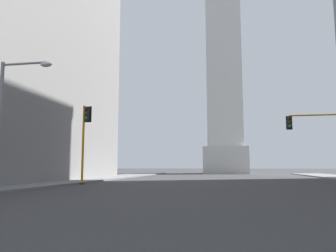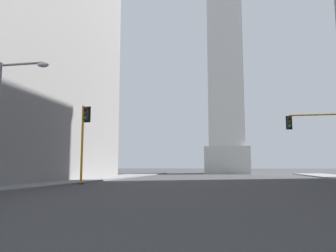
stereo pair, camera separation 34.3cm
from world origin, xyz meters
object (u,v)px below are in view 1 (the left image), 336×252
(traffic_light_mid_left, at_px, (85,132))
(traffic_light_mid_right, at_px, (327,129))
(obelisk, at_px, (223,9))
(street_lamp, at_px, (9,110))

(traffic_light_mid_left, bearing_deg, traffic_light_mid_right, 20.57)
(obelisk, height_order, street_lamp, obelisk)
(obelisk, distance_m, street_lamp, 59.71)
(traffic_light_mid_left, relative_size, traffic_light_mid_right, 1.00)
(obelisk, xyz_separation_m, traffic_light_mid_right, (9.58, -33.27, -29.36))
(traffic_light_mid_right, height_order, street_lamp, street_lamp)
(obelisk, distance_m, traffic_light_mid_left, 52.09)
(traffic_light_mid_right, bearing_deg, street_lamp, -140.41)
(obelisk, xyz_separation_m, street_lamp, (-11.27, -50.51, -29.79))
(traffic_light_mid_right, distance_m, street_lamp, 27.05)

